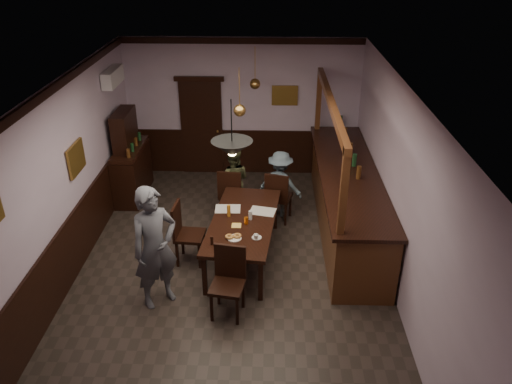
{
  "coord_description": "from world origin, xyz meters",
  "views": [
    {
      "loc": [
        0.6,
        -6.33,
        4.9
      ],
      "look_at": [
        0.39,
        0.79,
        1.15
      ],
      "focal_mm": 35.0,
      "sensor_mm": 36.0,
      "label": 1
    }
  ],
  "objects_px": {
    "chair_far_left": "(231,192)",
    "dining_table": "(243,223)",
    "coffee_cup": "(256,237)",
    "soda_can": "(246,221)",
    "pendant_brass_mid": "(240,111)",
    "chair_near": "(229,278)",
    "person_standing": "(155,248)",
    "chair_side": "(184,231)",
    "person_seated_right": "(280,184)",
    "chair_far_right": "(278,195)",
    "bar_counter": "(347,199)",
    "person_seated_left": "(233,181)",
    "pendant_brass_far": "(255,84)",
    "pendant_iron": "(232,149)",
    "sideboard": "(131,163)"
  },
  "relations": [
    {
      "from": "dining_table",
      "to": "coffee_cup",
      "type": "xyz_separation_m",
      "value": [
        0.22,
        -0.58,
        0.11
      ]
    },
    {
      "from": "coffee_cup",
      "to": "soda_can",
      "type": "bearing_deg",
      "value": 117.19
    },
    {
      "from": "chair_side",
      "to": "soda_can",
      "type": "bearing_deg",
      "value": -87.6
    },
    {
      "from": "chair_far_left",
      "to": "person_seated_left",
      "type": "relative_size",
      "value": 0.78
    },
    {
      "from": "person_seated_right",
      "to": "coffee_cup",
      "type": "relative_size",
      "value": 16.28
    },
    {
      "from": "dining_table",
      "to": "sideboard",
      "type": "distance_m",
      "value": 3.24
    },
    {
      "from": "dining_table",
      "to": "bar_counter",
      "type": "height_order",
      "value": "bar_counter"
    },
    {
      "from": "chair_far_right",
      "to": "person_seated_left",
      "type": "height_order",
      "value": "person_seated_left"
    },
    {
      "from": "person_standing",
      "to": "person_seated_left",
      "type": "bearing_deg",
      "value": 32.17
    },
    {
      "from": "bar_counter",
      "to": "chair_far_right",
      "type": "bearing_deg",
      "value": 170.09
    },
    {
      "from": "person_seated_right",
      "to": "pendant_iron",
      "type": "distance_m",
      "value": 2.92
    },
    {
      "from": "person_seated_right",
      "to": "chair_far_right",
      "type": "bearing_deg",
      "value": 101.86
    },
    {
      "from": "chair_near",
      "to": "pendant_brass_mid",
      "type": "bearing_deg",
      "value": 98.27
    },
    {
      "from": "person_seated_left",
      "to": "person_seated_right",
      "type": "xyz_separation_m",
      "value": [
        0.89,
        -0.1,
        -0.0
      ]
    },
    {
      "from": "person_seated_left",
      "to": "pendant_brass_mid",
      "type": "xyz_separation_m",
      "value": [
        0.19,
        -0.73,
        1.64
      ]
    },
    {
      "from": "chair_far_left",
      "to": "chair_side",
      "type": "xyz_separation_m",
      "value": [
        -0.65,
        -1.41,
        0.02
      ]
    },
    {
      "from": "coffee_cup",
      "to": "pendant_brass_far",
      "type": "height_order",
      "value": "pendant_brass_far"
    },
    {
      "from": "chair_far_left",
      "to": "pendant_iron",
      "type": "xyz_separation_m",
      "value": [
        0.22,
        -2.1,
        1.76
      ]
    },
    {
      "from": "person_seated_left",
      "to": "pendant_iron",
      "type": "height_order",
      "value": "pendant_iron"
    },
    {
      "from": "person_seated_right",
      "to": "pendant_brass_mid",
      "type": "xyz_separation_m",
      "value": [
        -0.71,
        -0.63,
        1.65
      ]
    },
    {
      "from": "chair_near",
      "to": "sideboard",
      "type": "height_order",
      "value": "sideboard"
    },
    {
      "from": "bar_counter",
      "to": "pendant_brass_mid",
      "type": "xyz_separation_m",
      "value": [
        -1.89,
        -0.14,
        1.68
      ]
    },
    {
      "from": "bar_counter",
      "to": "person_seated_left",
      "type": "bearing_deg",
      "value": 164.04
    },
    {
      "from": "sideboard",
      "to": "chair_near",
      "type": "bearing_deg",
      "value": -57.13
    },
    {
      "from": "bar_counter",
      "to": "pendant_brass_far",
      "type": "relative_size",
      "value": 5.43
    },
    {
      "from": "soda_can",
      "to": "pendant_iron",
      "type": "bearing_deg",
      "value": -102.21
    },
    {
      "from": "chair_far_left",
      "to": "person_seated_right",
      "type": "xyz_separation_m",
      "value": [
        0.93,
        0.18,
        0.09
      ]
    },
    {
      "from": "chair_side",
      "to": "pendant_iron",
      "type": "xyz_separation_m",
      "value": [
        0.86,
        -0.7,
        1.75
      ]
    },
    {
      "from": "chair_near",
      "to": "person_standing",
      "type": "bearing_deg",
      "value": 179.89
    },
    {
      "from": "sideboard",
      "to": "bar_counter",
      "type": "xyz_separation_m",
      "value": [
        4.2,
        -1.19,
        -0.1
      ]
    },
    {
      "from": "chair_side",
      "to": "person_seated_left",
      "type": "xyz_separation_m",
      "value": [
        0.68,
        1.69,
        0.08
      ]
    },
    {
      "from": "chair_near",
      "to": "dining_table",
      "type": "bearing_deg",
      "value": 93.58
    },
    {
      "from": "pendant_iron",
      "to": "person_standing",
      "type": "bearing_deg",
      "value": -163.17
    },
    {
      "from": "chair_far_right",
      "to": "person_standing",
      "type": "bearing_deg",
      "value": 68.83
    },
    {
      "from": "coffee_cup",
      "to": "soda_can",
      "type": "xyz_separation_m",
      "value": [
        -0.17,
        0.44,
        0.01
      ]
    },
    {
      "from": "sideboard",
      "to": "pendant_brass_far",
      "type": "relative_size",
      "value": 2.24
    },
    {
      "from": "pendant_brass_far",
      "to": "pendant_brass_mid",
      "type": "bearing_deg",
      "value": -97.18
    },
    {
      "from": "chair_far_left",
      "to": "dining_table",
      "type": "bearing_deg",
      "value": 109.29
    },
    {
      "from": "chair_side",
      "to": "sideboard",
      "type": "distance_m",
      "value": 2.71
    },
    {
      "from": "soda_can",
      "to": "pendant_brass_mid",
      "type": "height_order",
      "value": "pendant_brass_mid"
    },
    {
      "from": "chair_side",
      "to": "chair_far_left",
      "type": "bearing_deg",
      "value": -20.07
    },
    {
      "from": "chair_near",
      "to": "person_seated_left",
      "type": "height_order",
      "value": "person_seated_left"
    },
    {
      "from": "pendant_iron",
      "to": "sideboard",
      "type": "bearing_deg",
      "value": 127.76
    },
    {
      "from": "person_standing",
      "to": "person_seated_right",
      "type": "relative_size",
      "value": 1.44
    },
    {
      "from": "chair_near",
      "to": "bar_counter",
      "type": "relative_size",
      "value": 0.24
    },
    {
      "from": "chair_side",
      "to": "coffee_cup",
      "type": "xyz_separation_m",
      "value": [
        1.18,
        -0.48,
        0.22
      ]
    },
    {
      "from": "chair_far_left",
      "to": "bar_counter",
      "type": "height_order",
      "value": "bar_counter"
    },
    {
      "from": "bar_counter",
      "to": "pendant_iron",
      "type": "relative_size",
      "value": 5.6
    },
    {
      "from": "chair_far_left",
      "to": "sideboard",
      "type": "xyz_separation_m",
      "value": [
        -2.09,
        0.88,
        0.17
      ]
    },
    {
      "from": "dining_table",
      "to": "soda_can",
      "type": "bearing_deg",
      "value": -68.62
    }
  ]
}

